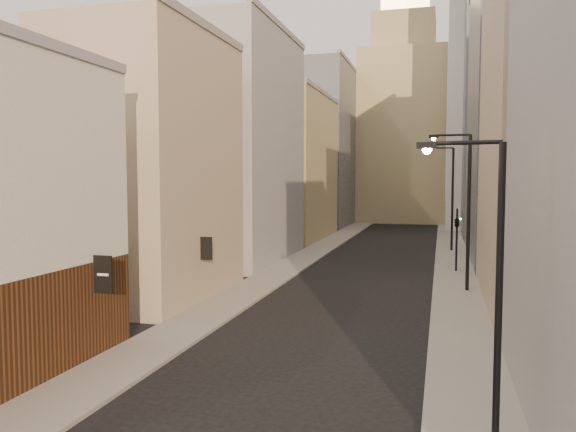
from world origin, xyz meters
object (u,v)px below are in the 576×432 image
object	(u,v)px
clock_tower	(403,116)
streetlamp_near	(490,283)
white_tower	(477,97)
streetlamp_mid	(465,202)
streetlamp_far	(450,192)
traffic_light_right	(457,224)

from	to	relation	value
clock_tower	streetlamp_near	bearing A→B (deg)	-84.68
white_tower	streetlamp_mid	xyz separation A→B (m)	(-3.13, -45.59, -12.80)
streetlamp_near	streetlamp_far	xyz separation A→B (m)	(-0.43, 42.88, 1.16)
clock_tower	streetlamp_near	xyz separation A→B (m)	(7.66, -82.24, -12.88)
clock_tower	streetlamp_far	bearing A→B (deg)	-79.58
streetlamp_near	traffic_light_right	distance (m)	30.24
streetlamp_near	traffic_light_right	bearing A→B (deg)	96.65
streetlamp_mid	streetlamp_far	size ratio (longest dim) A/B	0.98
streetlamp_near	streetlamp_mid	distance (m)	22.68
streetlamp_near	streetlamp_mid	world-z (taller)	streetlamp_mid
white_tower	streetlamp_far	distance (m)	28.61
clock_tower	traffic_light_right	xyz separation A→B (m)	(7.63, -52.02, -13.81)
clock_tower	streetlamp_mid	size ratio (longest dim) A/B	4.42
streetlamp_mid	traffic_light_right	world-z (taller)	streetlamp_mid
clock_tower	streetlamp_mid	world-z (taller)	clock_tower
streetlamp_far	clock_tower	bearing A→B (deg)	82.97
clock_tower	streetlamp_near	distance (m)	83.60
clock_tower	streetlamp_far	size ratio (longest dim) A/B	4.34
streetlamp_near	traffic_light_right	world-z (taller)	streetlamp_near
white_tower	streetlamp_near	world-z (taller)	white_tower
white_tower	clock_tower	bearing A→B (deg)	128.16
clock_tower	white_tower	size ratio (longest dim) A/B	1.08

